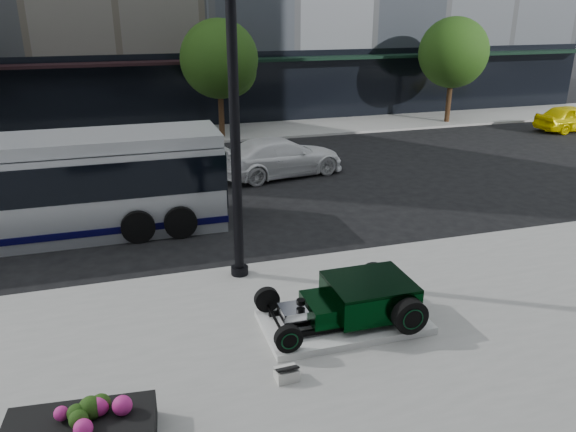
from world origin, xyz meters
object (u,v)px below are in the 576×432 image
object	(u,v)px
hot_rod	(359,298)
yellow_taxi	(572,118)
flower_planter	(80,432)
white_sedan	(280,157)
lamppost	(235,130)
transit_bus	(9,190)

from	to	relation	value
hot_rod	yellow_taxi	world-z (taller)	yellow_taxi
flower_planter	white_sedan	world-z (taller)	white_sedan
white_sedan	flower_planter	bearing A→B (deg)	141.48
flower_planter	white_sedan	xyz separation A→B (m)	(7.05, 13.38, 0.36)
flower_planter	white_sedan	distance (m)	15.13
lamppost	yellow_taxi	bearing A→B (deg)	29.62
yellow_taxi	white_sedan	bearing A→B (deg)	99.03
white_sedan	lamppost	bearing A→B (deg)	146.57
transit_bus	white_sedan	xyz separation A→B (m)	(9.17, 4.00, -0.74)
flower_planter	lamppost	bearing A→B (deg)	54.65
yellow_taxi	transit_bus	bearing A→B (deg)	103.45
transit_bus	flower_planter	bearing A→B (deg)	-77.32
hot_rod	transit_bus	distance (m)	10.57
lamppost	white_sedan	size ratio (longest dim) A/B	1.52
flower_planter	transit_bus	size ratio (longest dim) A/B	0.19
flower_planter	transit_bus	xyz separation A→B (m)	(-2.11, 9.38, 1.10)
lamppost	white_sedan	bearing A→B (deg)	67.29
hot_rod	flower_planter	distance (m)	5.84
lamppost	flower_planter	world-z (taller)	lamppost
transit_bus	lamppost	bearing A→B (deg)	-37.69
flower_planter	yellow_taxi	world-z (taller)	yellow_taxi
hot_rod	transit_bus	world-z (taller)	transit_bus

